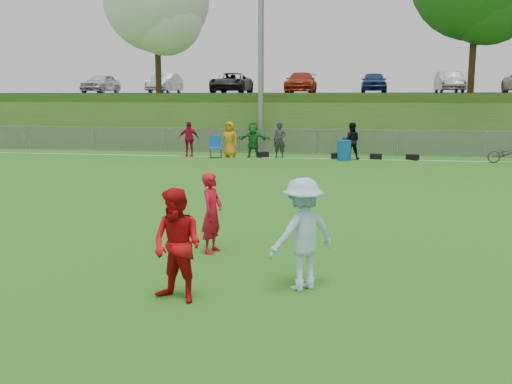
% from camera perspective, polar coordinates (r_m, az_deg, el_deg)
% --- Properties ---
extents(ground, '(120.00, 120.00, 0.00)m').
position_cam_1_polar(ground, '(9.33, -2.36, -8.53)').
color(ground, '#286A16').
rests_on(ground, ground).
extents(sideline_far, '(60.00, 0.10, 0.01)m').
position_cam_1_polar(sideline_far, '(26.88, 5.83, 3.36)').
color(sideline_far, white).
rests_on(sideline_far, ground).
extents(fence, '(58.00, 0.06, 1.30)m').
position_cam_1_polar(fence, '(28.81, 6.14, 5.05)').
color(fence, gray).
rests_on(fence, ground).
extents(light_pole, '(1.20, 0.40, 12.15)m').
position_cam_1_polar(light_pole, '(30.10, 0.50, 16.85)').
color(light_pole, gray).
rests_on(light_pole, ground).
extents(berm, '(120.00, 18.00, 3.00)m').
position_cam_1_polar(berm, '(39.73, 7.24, 7.50)').
color(berm, '#254F16').
rests_on(berm, ground).
extents(parking_lot, '(120.00, 12.00, 0.10)m').
position_cam_1_polar(parking_lot, '(41.70, 7.43, 9.72)').
color(parking_lot, black).
rests_on(parking_lot, berm).
extents(tree_white_flowering, '(6.30, 6.30, 8.78)m').
position_cam_1_polar(tree_white_flowering, '(35.98, -9.72, 18.12)').
color(tree_white_flowering, black).
rests_on(tree_white_flowering, berm).
extents(car_row, '(32.04, 5.18, 1.44)m').
position_cam_1_polar(car_row, '(40.78, 5.71, 10.84)').
color(car_row, silver).
rests_on(car_row, parking_lot).
extents(spectator_row, '(8.72, 0.78, 1.69)m').
position_cam_1_polar(spectator_row, '(27.10, 0.52, 5.25)').
color(spectator_row, '#B60C37').
rests_on(spectator_row, ground).
extents(gear_bags, '(7.54, 0.47, 0.26)m').
position_cam_1_polar(gear_bags, '(26.90, 9.01, 3.56)').
color(gear_bags, black).
rests_on(gear_bags, ground).
extents(player_red_left, '(0.45, 0.60, 1.50)m').
position_cam_1_polar(player_red_left, '(10.62, -4.43, -2.10)').
color(player_red_left, red).
rests_on(player_red_left, ground).
extents(player_red_center, '(0.96, 0.85, 1.63)m').
position_cam_1_polar(player_red_center, '(8.15, -7.87, -5.32)').
color(player_red_center, red).
rests_on(player_red_center, ground).
extents(player_blue, '(1.25, 1.19, 1.70)m').
position_cam_1_polar(player_blue, '(8.59, 4.67, -4.23)').
color(player_blue, '#ACD0EE').
rests_on(player_blue, ground).
extents(recycling_bin, '(0.62, 0.62, 0.92)m').
position_cam_1_polar(recycling_bin, '(26.24, 8.82, 4.14)').
color(recycling_bin, '#0F52A9').
rests_on(recycling_bin, ground).
extents(camp_chair, '(0.73, 0.74, 1.03)m').
position_cam_1_polar(camp_chair, '(27.13, -4.04, 4.08)').
color(camp_chair, blue).
rests_on(camp_chair, ground).
extents(bicycle, '(1.61, 0.60, 0.84)m').
position_cam_1_polar(bicycle, '(27.14, 23.80, 3.54)').
color(bicycle, '#2D2D2F').
rests_on(bicycle, ground).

